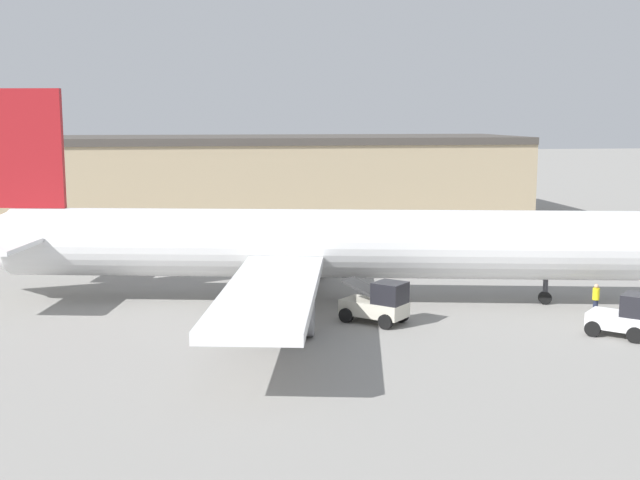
# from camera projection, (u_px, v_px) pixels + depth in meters

# --- Properties ---
(ground_plane) EXTENTS (400.00, 400.00, 0.00)m
(ground_plane) POSITION_uv_depth(u_px,v_px,m) (320.00, 302.00, 44.77)
(ground_plane) COLOR gray
(terminal_building) EXTENTS (74.56, 16.39, 8.24)m
(terminal_building) POSITION_uv_depth(u_px,v_px,m) (155.00, 177.00, 81.13)
(terminal_building) COLOR tan
(terminal_building) RESTS_ON ground_plane
(airplane) EXTENTS (41.62, 34.42, 11.76)m
(airplane) POSITION_uv_depth(u_px,v_px,m) (301.00, 245.00, 44.32)
(airplane) COLOR silver
(airplane) RESTS_ON ground_plane
(ground_crew_worker) EXTENTS (0.36, 0.36, 1.62)m
(ground_crew_worker) POSITION_uv_depth(u_px,v_px,m) (596.00, 298.00, 41.79)
(ground_crew_worker) COLOR #1E2338
(ground_crew_worker) RESTS_ON ground_plane
(baggage_tug) EXTENTS (3.26, 3.23, 2.10)m
(baggage_tug) POSITION_uv_depth(u_px,v_px,m) (625.00, 316.00, 37.56)
(baggage_tug) COLOR silver
(baggage_tug) RESTS_ON ground_plane
(belt_loader_truck) EXTENTS (3.49, 3.42, 2.16)m
(belt_loader_truck) POSITION_uv_depth(u_px,v_px,m) (378.00, 303.00, 39.97)
(belt_loader_truck) COLOR beige
(belt_loader_truck) RESTS_ON ground_plane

